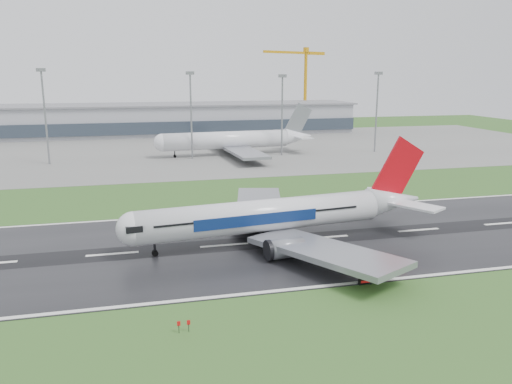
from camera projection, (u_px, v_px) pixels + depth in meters
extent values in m
plane|color=#2B531E|center=(112.00, 254.00, 89.30)|extent=(520.00, 520.00, 0.00)
cube|color=black|center=(112.00, 254.00, 89.29)|extent=(400.00, 45.00, 0.10)
cube|color=slate|center=(123.00, 151.00, 207.64)|extent=(400.00, 130.00, 0.08)
cube|color=gray|center=(124.00, 120.00, 262.76)|extent=(240.00, 36.00, 15.00)
cylinder|color=gray|center=(45.00, 119.00, 174.78)|extent=(0.64, 0.64, 31.72)
cylinder|color=gray|center=(191.00, 118.00, 186.35)|extent=(0.64, 0.64, 30.71)
cylinder|color=gray|center=(282.00, 117.00, 194.40)|extent=(0.64, 0.64, 29.67)
cylinder|color=gray|center=(376.00, 114.00, 203.29)|extent=(0.64, 0.64, 30.68)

